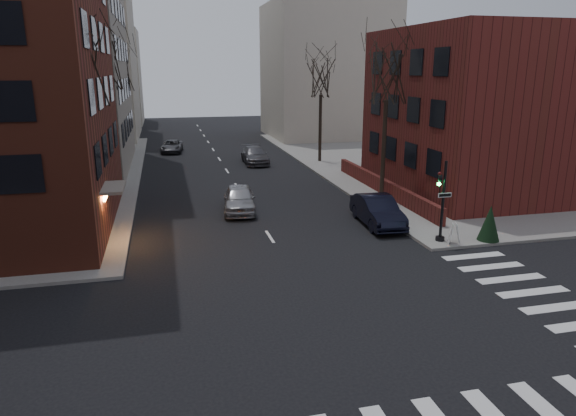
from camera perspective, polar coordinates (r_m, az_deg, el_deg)
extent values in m
plane|color=black|center=(16.02, 7.03, -16.57)|extent=(160.00, 160.00, 0.00)
cube|color=gray|center=(55.19, 24.76, 5.22)|extent=(44.00, 44.00, 0.15)
cube|color=#591D19|center=(38.39, 20.85, 9.97)|extent=(12.00, 14.00, 11.00)
cube|color=#591D19|center=(35.61, 10.45, 2.45)|extent=(0.35, 16.00, 1.00)
cube|color=#B6AD9A|center=(68.40, -22.78, 14.67)|extent=(14.00, 16.00, 18.00)
cube|color=#B6AD9A|center=(65.78, 4.25, 14.92)|extent=(14.00, 14.00, 16.00)
cube|color=#B6AD9A|center=(85.06, -19.55, 13.52)|extent=(10.00, 12.00, 14.00)
cylinder|color=black|center=(26.04, 16.84, 0.69)|extent=(0.14, 0.14, 4.00)
cylinder|color=black|center=(26.56, 16.52, -3.27)|extent=(0.44, 0.44, 0.20)
imported|color=black|center=(25.72, 16.50, 2.50)|extent=(0.16, 0.20, 1.00)
sphere|color=#19FF4C|center=(25.63, 16.43, 2.57)|extent=(0.18, 0.18, 0.18)
cube|color=white|center=(25.85, 17.03, 1.38)|extent=(0.70, 0.03, 0.22)
cylinder|color=#2D231C|center=(27.39, -21.38, 3.84)|extent=(0.28, 0.28, 6.65)
cylinder|color=#2D231C|center=(39.15, -19.23, 7.47)|extent=(0.28, 0.28, 7.00)
cylinder|color=#2D231C|center=(53.05, -17.87, 9.06)|extent=(0.28, 0.28, 6.30)
cylinder|color=#2D231C|center=(34.02, 10.57, 6.40)|extent=(0.28, 0.28, 6.30)
cylinder|color=#2D231C|center=(47.05, 3.59, 8.83)|extent=(0.28, 0.28, 5.95)
cylinder|color=black|center=(35.21, -18.75, 5.89)|extent=(0.12, 0.12, 6.00)
sphere|color=#FFA54C|center=(34.88, -19.19, 10.92)|extent=(0.36, 0.36, 0.36)
cylinder|color=black|center=(55.02, -17.09, 9.16)|extent=(0.12, 0.12, 6.00)
sphere|color=#FFA54C|center=(54.80, -17.35, 12.38)|extent=(0.36, 0.36, 0.36)
imported|color=black|center=(28.69, 9.91, -0.30)|extent=(1.99, 5.02, 1.63)
imported|color=#97989C|center=(31.09, -5.42, 1.03)|extent=(2.45, 4.85, 1.58)
imported|color=#47474C|center=(46.88, -3.70, 5.87)|extent=(2.21, 5.20, 1.50)
imported|color=#3D3D42|center=(54.43, -12.78, 6.70)|extent=(2.48, 4.60, 1.23)
cube|color=white|center=(26.26, 17.98, -2.70)|extent=(0.64, 0.74, 0.99)
cone|color=black|center=(27.18, 21.49, -1.56)|extent=(1.37, 1.37, 1.78)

